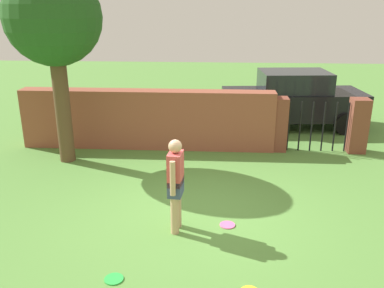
{
  "coord_description": "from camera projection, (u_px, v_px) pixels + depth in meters",
  "views": [
    {
      "loc": [
        0.32,
        -6.6,
        3.69
      ],
      "look_at": [
        -0.17,
        1.12,
        1.0
      ],
      "focal_mm": 38.4,
      "sensor_mm": 36.0,
      "label": 1
    }
  ],
  "objects": [
    {
      "name": "frisbee_pink",
      "position": [
        227.0,
        225.0,
        7.14
      ],
      "size": [
        0.27,
        0.27,
        0.02
      ],
      "primitive_type": "cylinder",
      "color": "pink",
      "rests_on": "ground"
    },
    {
      "name": "tree",
      "position": [
        53.0,
        21.0,
        9.02
      ],
      "size": [
        2.14,
        2.14,
        4.43
      ],
      "color": "brown",
      "rests_on": "ground"
    },
    {
      "name": "person",
      "position": [
        176.0,
        181.0,
        6.73
      ],
      "size": [
        0.25,
        0.54,
        1.62
      ],
      "rotation": [
        0.0,
        0.0,
        -1.67
      ],
      "color": "tan",
      "rests_on": "ground"
    },
    {
      "name": "brick_wall",
      "position": [
        147.0,
        119.0,
        10.74
      ],
      "size": [
        6.59,
        0.5,
        1.54
      ],
      "primitive_type": "cube",
      "color": "brown",
      "rests_on": "ground"
    },
    {
      "name": "car",
      "position": [
        293.0,
        99.0,
        12.53
      ],
      "size": [
        4.33,
        2.21,
        1.72
      ],
      "rotation": [
        0.0,
        0.0,
        3.23
      ],
      "color": "black",
      "rests_on": "ground"
    },
    {
      "name": "fence_gate",
      "position": [
        318.0,
        125.0,
        10.5
      ],
      "size": [
        2.45,
        0.44,
        1.4
      ],
      "color": "brown",
      "rests_on": "ground"
    },
    {
      "name": "ground_plane",
      "position": [
        197.0,
        216.0,
        7.45
      ],
      "size": [
        40.0,
        40.0,
        0.0
      ],
      "primitive_type": "plane",
      "color": "#568C3D"
    },
    {
      "name": "frisbee_green",
      "position": [
        114.0,
        279.0,
        5.75
      ],
      "size": [
        0.27,
        0.27,
        0.02
      ],
      "primitive_type": "cylinder",
      "color": "green",
      "rests_on": "ground"
    }
  ]
}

